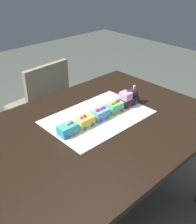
{
  "coord_description": "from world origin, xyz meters",
  "views": [
    {
      "loc": [
        0.86,
        0.93,
        1.54
      ],
      "look_at": [
        -0.07,
        -0.06,
        0.77
      ],
      "focal_mm": 43.16,
      "sensor_mm": 36.0,
      "label": 1
    }
  ],
  "objects": [
    {
      "name": "cake_car_flatbed_lemon",
      "position": [
        0.05,
        -0.03,
        0.77
      ],
      "size": [
        0.1,
        0.08,
        0.07
      ],
      "color": "#F4E04C",
      "rests_on": "cake_board"
    },
    {
      "name": "cake_car_caboose_turquoise",
      "position": [
        0.17,
        -0.03,
        0.77
      ],
      "size": [
        0.1,
        0.08,
        0.07
      ],
      "color": "#38B7C6",
      "rests_on": "cake_board"
    },
    {
      "name": "ground_plane",
      "position": [
        0.0,
        0.0,
        0.0
      ],
      "size": [
        8.0,
        8.0,
        0.0
      ],
      "primitive_type": "plane",
      "color": "#474C44"
    },
    {
      "name": "chair",
      "position": [
        -0.15,
        -0.83,
        0.47
      ],
      "size": [
        0.43,
        0.43,
        0.86
      ],
      "rotation": [
        0.0,
        0.0,
        0.09
      ],
      "color": "gray",
      "rests_on": "ground"
    },
    {
      "name": "dining_table",
      "position": [
        0.0,
        0.0,
        0.63
      ],
      "size": [
        1.4,
        1.0,
        0.74
      ],
      "color": "black",
      "rests_on": "ground"
    },
    {
      "name": "cake_car_tanker_sky_blue",
      "position": [
        -0.06,
        -0.03,
        0.77
      ],
      "size": [
        0.1,
        0.08,
        0.07
      ],
      "color": "#669EEA",
      "rests_on": "cake_board"
    },
    {
      "name": "cake_locomotive",
      "position": [
        -0.31,
        -0.03,
        0.79
      ],
      "size": [
        0.14,
        0.08,
        0.12
      ],
      "color": "#232328",
      "rests_on": "cake_board"
    },
    {
      "name": "cake_car_gondola_mint_green",
      "position": [
        -0.18,
        -0.03,
        0.77
      ],
      "size": [
        0.1,
        0.08,
        0.07
      ],
      "color": "#59CC7A",
      "rests_on": "cake_board"
    },
    {
      "name": "cake_board",
      "position": [
        -0.07,
        -0.06,
        0.74
      ],
      "size": [
        0.6,
        0.4,
        0.0
      ],
      "primitive_type": "cube",
      "color": "silver",
      "rests_on": "dining_table"
    }
  ]
}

